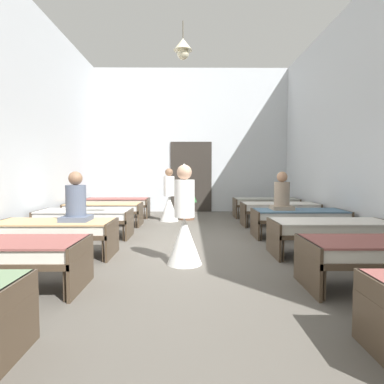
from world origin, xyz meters
The scene contains 16 objects.
ground_plane centered at (0.00, 0.00, -0.05)m, with size 7.18×11.14×0.10m, color #59544C.
room_shell centered at (0.00, 1.36, 2.45)m, with size 6.98×10.74×4.89m.
bed_left_row_1 centered at (-2.24, -2.29, 0.44)m, with size 1.90×0.84×0.57m.
bed_left_row_2 centered at (-2.24, -0.76, 0.44)m, with size 1.90×0.84×0.57m.
bed_right_row_2 centered at (2.24, -0.76, 0.44)m, with size 1.90×0.84×0.57m.
bed_left_row_3 centered at (-2.24, 0.76, 0.44)m, with size 1.90×0.84×0.57m.
bed_right_row_3 centered at (2.24, 0.76, 0.44)m, with size 1.90×0.84×0.57m.
bed_left_row_4 centered at (-2.24, 2.29, 0.44)m, with size 1.90×0.84×0.57m.
bed_right_row_4 centered at (2.24, 2.29, 0.44)m, with size 1.90×0.84×0.57m.
bed_left_row_5 centered at (-2.24, 3.81, 0.44)m, with size 1.90×0.84×0.57m.
bed_right_row_5 centered at (2.24, 3.81, 0.44)m, with size 1.90×0.84×0.57m.
nurse_near_aisle centered at (-0.13, -1.24, 0.53)m, with size 0.52×0.52×1.49m.
nurse_mid_aisle centered at (-0.63, 3.08, 0.53)m, with size 0.52×0.52×1.49m.
patient_seated_primary centered at (-1.89, -0.75, 0.87)m, with size 0.44×0.44×0.80m.
patient_seated_secondary centered at (1.89, 0.84, 0.87)m, with size 0.44×0.44×0.80m.
potted_plant centered at (-0.14, 3.33, 0.73)m, with size 0.59×0.59×1.23m.
Camera 1 is at (-0.05, -6.02, 1.36)m, focal length 30.63 mm.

